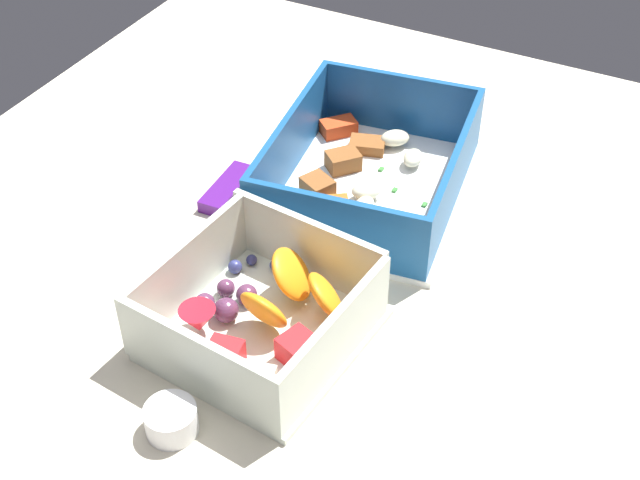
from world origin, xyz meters
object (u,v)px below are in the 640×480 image
at_px(fruit_bowl, 262,315).
at_px(candy_bar, 228,189).
at_px(pasta_container, 367,174).
at_px(paper_cup_liner, 171,420).

distance_m(fruit_bowl, candy_bar, 0.18).
xyz_separation_m(pasta_container, paper_cup_liner, (-0.31, 0.01, -0.01)).
bearing_deg(fruit_bowl, paper_cup_liner, 174.24).
relative_size(pasta_container, paper_cup_liner, 6.17).
relative_size(pasta_container, candy_bar, 3.26).
height_order(pasta_container, fruit_bowl, pasta_container).
bearing_deg(candy_bar, pasta_container, -61.67).
height_order(pasta_container, candy_bar, pasta_container).
bearing_deg(fruit_bowl, candy_bar, 40.18).
xyz_separation_m(pasta_container, fruit_bowl, (-0.20, -0.00, 0.00)).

